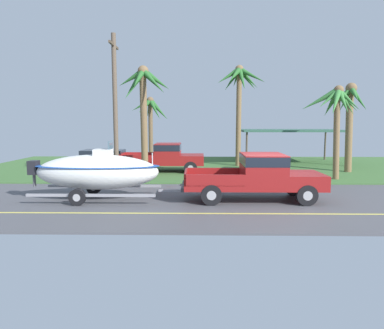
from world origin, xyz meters
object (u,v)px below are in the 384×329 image
parked_sedan_near (106,161)px  boat_on_trailer (97,172)px  parked_pickup_background (167,156)px  palm_tree_far_left (350,108)px  palm_tree_near_left (240,88)px  palm_tree_near_right (151,114)px  utility_pole (115,106)px  pickup_truck_towing (262,175)px  palm_tree_mid (336,107)px  carport_awning (289,131)px  palm_tree_far_right (144,93)px

parked_sedan_near → boat_on_trailer: bearing=-77.6°
parked_pickup_background → palm_tree_far_left: 11.74m
boat_on_trailer → parked_sedan_near: bearing=102.4°
boat_on_trailer → palm_tree_near_left: size_ratio=0.87×
palm_tree_near_right → utility_pole: utility_pole is taller
pickup_truck_towing → palm_tree_near_right: (-5.98, 11.65, 2.71)m
pickup_truck_towing → palm_tree_far_left: bearing=49.8°
pickup_truck_towing → palm_tree_mid: size_ratio=1.12×
carport_awning → palm_tree_far_left: 5.78m
carport_awning → palm_tree_far_right: palm_tree_far_right is taller
utility_pole → carport_awning: bearing=37.6°
parked_pickup_background → palm_tree_far_left: bearing=0.9°
parked_pickup_background → palm_tree_mid: size_ratio=1.06×
carport_awning → palm_tree_near_right: bearing=-171.9°
palm_tree_mid → boat_on_trailer: bearing=-155.3°
palm_tree_near_right → utility_pole: (-0.93, -7.26, 0.23)m
palm_tree_mid → palm_tree_far_right: palm_tree_far_right is taller
parked_sedan_near → palm_tree_mid: size_ratio=0.91×
pickup_truck_towing → utility_pole: (-6.91, 4.39, 2.94)m
palm_tree_mid → utility_pole: utility_pole is taller
carport_awning → palm_tree_near_left: bearing=-150.8°
palm_tree_near_left → palm_tree_far_left: palm_tree_near_left is taller
parked_sedan_near → palm_tree_near_left: size_ratio=0.66×
parked_sedan_near → palm_tree_near_right: (2.56, 3.23, 3.08)m
parked_sedan_near → carport_awning: 13.93m
boat_on_trailer → parked_sedan_near: size_ratio=1.33×
boat_on_trailer → palm_tree_far_right: palm_tree_far_right is taller
parked_pickup_background → palm_tree_far_right: size_ratio=0.86×
palm_tree_near_left → palm_tree_far_right: (-5.95, -5.06, -0.74)m
carport_awning → palm_tree_far_left: bearing=-64.5°
palm_tree_near_right → palm_tree_far_left: palm_tree_far_left is taller
utility_pole → palm_tree_near_right: bearing=82.7°
pickup_truck_towing → boat_on_trailer: 6.69m
utility_pole → palm_tree_far_left: bearing=15.1°
parked_sedan_near → palm_tree_far_left: 15.75m
palm_tree_near_left → utility_pole: utility_pole is taller
palm_tree_near_left → utility_pole: size_ratio=0.93×
parked_sedan_near → palm_tree_far_right: palm_tree_far_right is taller
parked_pickup_background → palm_tree_near_left: bearing=31.1°
palm_tree_mid → carport_awning: bearing=93.3°
parked_pickup_background → boat_on_trailer: bearing=-105.4°
palm_tree_near_right → utility_pole: 7.32m
pickup_truck_towing → parked_sedan_near: (-8.54, 8.41, -0.38)m
parked_pickup_background → palm_tree_far_left: palm_tree_far_left is taller
palm_tree_far_left → utility_pole: bearing=-164.9°
parked_sedan_near → utility_pole: bearing=-67.9°
boat_on_trailer → utility_pole: bearing=92.9°
parked_sedan_near → palm_tree_far_left: (15.38, -0.31, 3.36)m
palm_tree_far_left → palm_tree_far_right: (-12.46, -2.33, 0.77)m
palm_tree_far_right → utility_pole: size_ratio=0.82×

